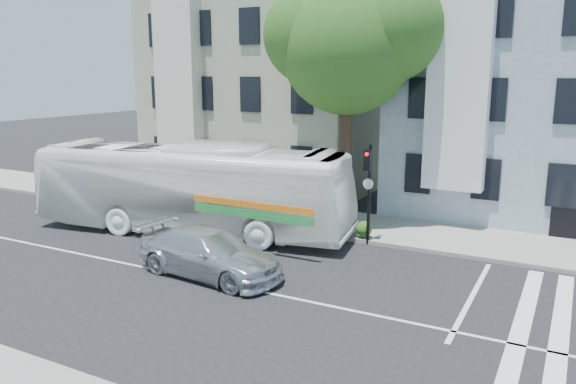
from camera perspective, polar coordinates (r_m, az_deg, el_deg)
The scene contains 9 objects.
ground at distance 17.55m, azimuth -5.08°, elevation -9.59°, with size 120.00×120.00×0.00m, color black.
sidewalk_far at distance 24.27m, azimuth 5.22°, elevation -3.23°, with size 80.00×4.00×0.15m, color gray.
building_left at distance 32.79m, azimuth -1.27°, elevation 10.40°, with size 12.00×10.00×11.00m, color gray.
building_right at distance 28.72m, azimuth 24.29°, elevation 9.11°, with size 12.00×10.00×11.00m, color #8897A1.
street_tree at distance 24.11m, azimuth 6.42°, elevation 15.26°, with size 7.30×5.90×11.10m.
bus at distance 23.15m, azimuth -9.80°, elevation 0.39°, with size 13.24×3.10×3.69m, color white.
sedan at distance 18.38m, azimuth -7.99°, elevation -6.17°, with size 5.15×2.09×1.50m, color silver.
hedge at distance 23.76m, azimuth -1.95°, elevation -2.46°, with size 8.50×0.84×0.70m, color #22551B, non-canonical shape.
traffic_signal at distance 21.16m, azimuth 8.19°, elevation 1.11°, with size 0.40×0.52×3.84m.
Camera 1 is at (8.94, -13.64, 6.47)m, focal length 35.00 mm.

